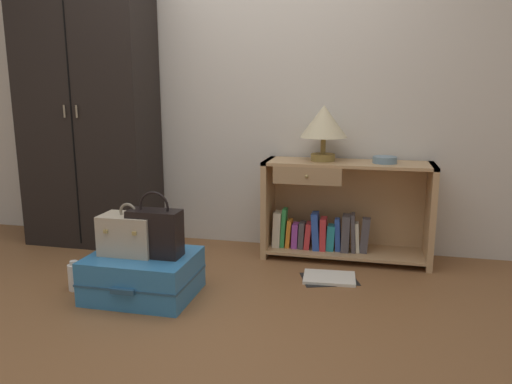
{
  "coord_description": "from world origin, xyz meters",
  "views": [
    {
      "loc": [
        0.96,
        -2.21,
        1.19
      ],
      "look_at": [
        0.25,
        0.82,
        0.55
      ],
      "focal_mm": 34.33,
      "sensor_mm": 36.0,
      "label": 1
    }
  ],
  "objects_px": {
    "wardrobe": "(89,110)",
    "open_book_on_floor": "(329,278)",
    "train_case": "(129,234)",
    "table_lamp": "(324,123)",
    "bowl": "(385,160)",
    "handbag": "(155,232)",
    "suitcase_large": "(143,275)",
    "bookshelf": "(340,213)",
    "bottle": "(75,277)"
  },
  "relations": [
    {
      "from": "wardrobe",
      "to": "open_book_on_floor",
      "type": "distance_m",
      "value": 2.21
    },
    {
      "from": "wardrobe",
      "to": "train_case",
      "type": "bearing_deg",
      "value": -49.53
    },
    {
      "from": "table_lamp",
      "to": "open_book_on_floor",
      "type": "height_order",
      "value": "table_lamp"
    },
    {
      "from": "bowl",
      "to": "open_book_on_floor",
      "type": "height_order",
      "value": "bowl"
    },
    {
      "from": "wardrobe",
      "to": "handbag",
      "type": "distance_m",
      "value": 1.46
    },
    {
      "from": "suitcase_large",
      "to": "wardrobe",
      "type": "bearing_deg",
      "value": 133.12
    },
    {
      "from": "bowl",
      "to": "handbag",
      "type": "xyz_separation_m",
      "value": [
        -1.28,
        -0.95,
        -0.33
      ]
    },
    {
      "from": "wardrobe",
      "to": "train_case",
      "type": "distance_m",
      "value": 1.37
    },
    {
      "from": "suitcase_large",
      "to": "handbag",
      "type": "relative_size",
      "value": 1.61
    },
    {
      "from": "bookshelf",
      "to": "bottle",
      "type": "distance_m",
      "value": 1.83
    },
    {
      "from": "bookshelf",
      "to": "open_book_on_floor",
      "type": "bearing_deg",
      "value": -93.18
    },
    {
      "from": "bookshelf",
      "to": "table_lamp",
      "type": "relative_size",
      "value": 3.02
    },
    {
      "from": "train_case",
      "to": "handbag",
      "type": "height_order",
      "value": "handbag"
    },
    {
      "from": "train_case",
      "to": "handbag",
      "type": "xyz_separation_m",
      "value": [
        0.17,
        -0.01,
        0.02
      ]
    },
    {
      "from": "bookshelf",
      "to": "bowl",
      "type": "bearing_deg",
      "value": -3.44
    },
    {
      "from": "bowl",
      "to": "open_book_on_floor",
      "type": "bearing_deg",
      "value": -126.34
    },
    {
      "from": "wardrobe",
      "to": "suitcase_large",
      "type": "distance_m",
      "value": 1.55
    },
    {
      "from": "suitcase_large",
      "to": "table_lamp",
      "type": "bearing_deg",
      "value": 45.44
    },
    {
      "from": "bowl",
      "to": "bookshelf",
      "type": "bearing_deg",
      "value": 176.56
    },
    {
      "from": "suitcase_large",
      "to": "handbag",
      "type": "xyz_separation_m",
      "value": [
        0.09,
        -0.0,
        0.27
      ]
    },
    {
      "from": "wardrobe",
      "to": "open_book_on_floor",
      "type": "xyz_separation_m",
      "value": [
        1.91,
        -0.4,
        -1.04
      ]
    },
    {
      "from": "table_lamp",
      "to": "suitcase_large",
      "type": "xyz_separation_m",
      "value": [
        -0.95,
        -0.96,
        -0.84
      ]
    },
    {
      "from": "table_lamp",
      "to": "handbag",
      "type": "xyz_separation_m",
      "value": [
        -0.86,
        -0.96,
        -0.57
      ]
    },
    {
      "from": "wardrobe",
      "to": "train_case",
      "type": "xyz_separation_m",
      "value": [
        0.77,
        -0.91,
        -0.67
      ]
    },
    {
      "from": "train_case",
      "to": "bookshelf",
      "type": "bearing_deg",
      "value": 39.57
    },
    {
      "from": "bookshelf",
      "to": "suitcase_large",
      "type": "bearing_deg",
      "value": -138.3
    },
    {
      "from": "wardrobe",
      "to": "bowl",
      "type": "bearing_deg",
      "value": 0.83
    },
    {
      "from": "bowl",
      "to": "handbag",
      "type": "relative_size",
      "value": 0.43
    },
    {
      "from": "suitcase_large",
      "to": "train_case",
      "type": "xyz_separation_m",
      "value": [
        -0.08,
        0.0,
        0.25
      ]
    },
    {
      "from": "bowl",
      "to": "train_case",
      "type": "xyz_separation_m",
      "value": [
        -1.45,
        -0.94,
        -0.36
      ]
    },
    {
      "from": "handbag",
      "to": "bottle",
      "type": "distance_m",
      "value": 0.62
    },
    {
      "from": "table_lamp",
      "to": "open_book_on_floor",
      "type": "bearing_deg",
      "value": -76.87
    },
    {
      "from": "bottle",
      "to": "bookshelf",
      "type": "bearing_deg",
      "value": 32.74
    },
    {
      "from": "bottle",
      "to": "handbag",
      "type": "bearing_deg",
      "value": 1.8
    },
    {
      "from": "wardrobe",
      "to": "bottle",
      "type": "distance_m",
      "value": 1.4
    },
    {
      "from": "bottle",
      "to": "open_book_on_floor",
      "type": "bearing_deg",
      "value": 19.38
    },
    {
      "from": "handbag",
      "to": "open_book_on_floor",
      "type": "distance_m",
      "value": 1.16
    },
    {
      "from": "wardrobe",
      "to": "table_lamp",
      "type": "xyz_separation_m",
      "value": [
        1.8,
        0.05,
        -0.08
      ]
    },
    {
      "from": "wardrobe",
      "to": "train_case",
      "type": "height_order",
      "value": "wardrobe"
    },
    {
      "from": "table_lamp",
      "to": "open_book_on_floor",
      "type": "relative_size",
      "value": 0.96
    },
    {
      "from": "suitcase_large",
      "to": "train_case",
      "type": "height_order",
      "value": "train_case"
    },
    {
      "from": "bowl",
      "to": "bottle",
      "type": "distance_m",
      "value": 2.16
    },
    {
      "from": "table_lamp",
      "to": "train_case",
      "type": "xyz_separation_m",
      "value": [
        -1.03,
        -0.96,
        -0.6
      ]
    },
    {
      "from": "wardrobe",
      "to": "bookshelf",
      "type": "xyz_separation_m",
      "value": [
        1.93,
        0.05,
        -0.71
      ]
    },
    {
      "from": "handbag",
      "to": "bottle",
      "type": "xyz_separation_m",
      "value": [
        -0.53,
        -0.02,
        -0.31
      ]
    },
    {
      "from": "table_lamp",
      "to": "bowl",
      "type": "height_order",
      "value": "table_lamp"
    },
    {
      "from": "suitcase_large",
      "to": "bookshelf",
      "type": "bearing_deg",
      "value": 41.7
    },
    {
      "from": "suitcase_large",
      "to": "handbag",
      "type": "bearing_deg",
      "value": -1.51
    },
    {
      "from": "bowl",
      "to": "handbag",
      "type": "distance_m",
      "value": 1.63
    },
    {
      "from": "bowl",
      "to": "open_book_on_floor",
      "type": "distance_m",
      "value": 0.9
    }
  ]
}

